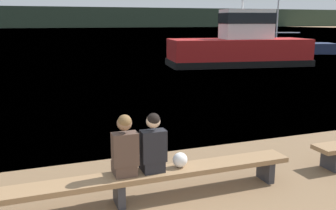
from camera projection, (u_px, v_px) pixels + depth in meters
water_surface at (32, 30)px, 117.57m from camera, size 240.00×240.00×0.00m
far_shoreline at (30, 17)px, 151.67m from camera, size 600.00×12.00×8.40m
bench_main at (118, 182)px, 5.80m from camera, size 6.00×0.47×0.47m
person_left at (125, 148)px, 5.73m from camera, size 0.39×0.41×0.99m
person_right at (153, 146)px, 5.89m from camera, size 0.39×0.41×0.97m
shopping_bag at (180, 160)px, 6.13m from camera, size 0.25×0.21×0.25m
tugboat_red at (240, 48)px, 23.97m from camera, size 9.40×4.53×6.73m
moored_sailboat at (281, 48)px, 33.27m from camera, size 9.24×5.72×6.73m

